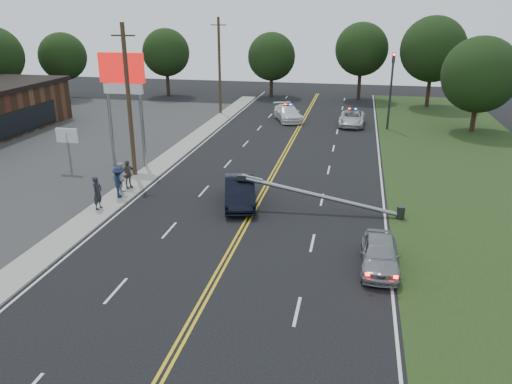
% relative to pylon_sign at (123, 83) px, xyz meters
% --- Properties ---
extents(ground, '(120.00, 120.00, 0.00)m').
position_rel_pylon_sign_xyz_m(ground, '(10.50, -14.00, -6.00)').
color(ground, black).
rests_on(ground, ground).
extents(sidewalk, '(1.80, 70.00, 0.12)m').
position_rel_pylon_sign_xyz_m(sidewalk, '(2.10, -4.00, -5.94)').
color(sidewalk, '#9A958B').
rests_on(sidewalk, ground).
extents(grass_verge, '(12.00, 80.00, 0.01)m').
position_rel_pylon_sign_xyz_m(grass_verge, '(24.00, -4.00, -5.99)').
color(grass_verge, '#233314').
rests_on(grass_verge, ground).
extents(centerline_yellow, '(0.36, 80.00, 0.00)m').
position_rel_pylon_sign_xyz_m(centerline_yellow, '(10.50, -4.00, -5.99)').
color(centerline_yellow, gold).
rests_on(centerline_yellow, ground).
extents(pylon_sign, '(3.20, 0.35, 8.00)m').
position_rel_pylon_sign_xyz_m(pylon_sign, '(0.00, 0.00, 0.00)').
color(pylon_sign, gray).
rests_on(pylon_sign, ground).
extents(small_sign, '(1.60, 0.14, 3.10)m').
position_rel_pylon_sign_xyz_m(small_sign, '(-3.50, -2.00, -3.66)').
color(small_sign, gray).
rests_on(small_sign, ground).
extents(traffic_signal, '(0.28, 0.41, 7.05)m').
position_rel_pylon_sign_xyz_m(traffic_signal, '(18.80, 16.00, -1.79)').
color(traffic_signal, '#2D2D30').
rests_on(traffic_signal, ground).
extents(fallen_streetlight, '(9.36, 0.44, 1.91)m').
position_rel_pylon_sign_xyz_m(fallen_streetlight, '(14.69, -6.00, -5.08)').
color(fallen_streetlight, '#2D2D30').
rests_on(fallen_streetlight, ground).
extents(utility_pole_mid, '(1.60, 0.28, 10.00)m').
position_rel_pylon_sign_xyz_m(utility_pole_mid, '(1.30, -2.00, -0.91)').
color(utility_pole_mid, '#382619').
rests_on(utility_pole_mid, ground).
extents(utility_pole_far, '(1.60, 0.28, 10.00)m').
position_rel_pylon_sign_xyz_m(utility_pole_far, '(1.30, 20.00, -0.91)').
color(utility_pole_far, '#382619').
rests_on(utility_pole_far, ground).
extents(tree_4, '(5.80, 5.80, 8.11)m').
position_rel_pylon_sign_xyz_m(tree_4, '(-20.41, 25.60, -0.80)').
color(tree_4, black).
rests_on(tree_4, ground).
extents(tree_5, '(5.99, 5.99, 8.52)m').
position_rel_pylon_sign_xyz_m(tree_5, '(-8.59, 30.16, -0.48)').
color(tree_5, black).
rests_on(tree_5, ground).
extents(tree_6, '(6.04, 6.04, 8.07)m').
position_rel_pylon_sign_xyz_m(tree_6, '(4.74, 32.36, -0.95)').
color(tree_6, black).
rests_on(tree_6, ground).
extents(tree_7, '(6.42, 6.42, 9.33)m').
position_rel_pylon_sign_xyz_m(tree_7, '(15.90, 32.35, 0.12)').
color(tree_7, black).
rests_on(tree_7, ground).
extents(tree_8, '(7.32, 7.32, 10.15)m').
position_rel_pylon_sign_xyz_m(tree_8, '(23.81, 28.95, 0.48)').
color(tree_8, black).
rests_on(tree_8, ground).
extents(tree_9, '(6.77, 6.77, 8.60)m').
position_rel_pylon_sign_xyz_m(tree_9, '(26.47, 16.54, -0.79)').
color(tree_9, black).
rests_on(tree_9, ground).
extents(crashed_sedan, '(2.85, 5.13, 1.60)m').
position_rel_pylon_sign_xyz_m(crashed_sedan, '(9.54, -5.70, -5.20)').
color(crashed_sedan, black).
rests_on(crashed_sedan, ground).
extents(waiting_sedan, '(1.64, 4.07, 1.39)m').
position_rel_pylon_sign_xyz_m(waiting_sedan, '(17.31, -11.91, -5.30)').
color(waiting_sedan, gray).
rests_on(waiting_sedan, ground).
extents(emergency_a, '(2.49, 5.12, 1.40)m').
position_rel_pylon_sign_xyz_m(emergency_a, '(15.43, 16.99, -5.30)').
color(emergency_a, silver).
rests_on(emergency_a, ground).
extents(emergency_b, '(4.01, 5.74, 1.54)m').
position_rel_pylon_sign_xyz_m(emergency_b, '(8.95, 17.99, -5.22)').
color(emergency_b, white).
rests_on(emergency_b, ground).
extents(bystander_a, '(0.51, 0.72, 1.89)m').
position_rel_pylon_sign_xyz_m(bystander_a, '(1.95, -8.23, -4.93)').
color(bystander_a, '#222128').
rests_on(bystander_a, sidewalk).
extents(bystander_b, '(0.76, 0.97, 1.96)m').
position_rel_pylon_sign_xyz_m(bystander_b, '(2.12, -5.57, -4.90)').
color(bystander_b, '#B7B7BC').
rests_on(bystander_b, sidewalk).
extents(bystander_c, '(1.08, 1.39, 1.90)m').
position_rel_pylon_sign_xyz_m(bystander_c, '(2.29, -6.30, -4.93)').
color(bystander_c, '#19233F').
rests_on(bystander_c, sidewalk).
extents(bystander_d, '(0.94, 1.13, 1.81)m').
position_rel_pylon_sign_xyz_m(bystander_d, '(2.06, -4.64, -4.97)').
color(bystander_d, '#62564E').
rests_on(bystander_d, sidewalk).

